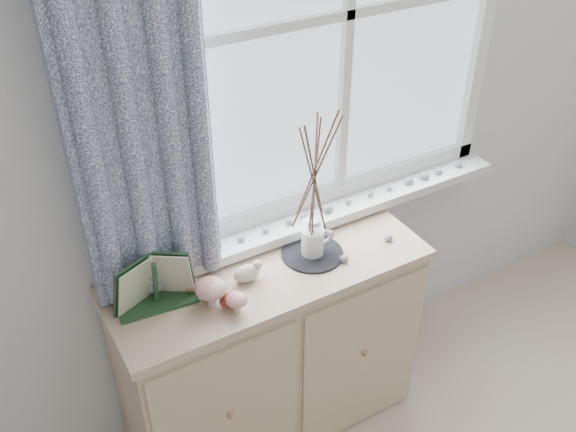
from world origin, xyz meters
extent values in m
cube|color=silver|center=(0.00, 2.00, 1.30)|extent=(4.00, 0.04, 2.60)
cube|color=silver|center=(0.30, 2.00, 1.65)|extent=(1.30, 0.01, 1.40)
cube|color=white|center=(0.30, 1.92, 0.88)|extent=(1.45, 0.16, 0.04)
cube|color=#0A1339|center=(-0.52, 1.87, 1.68)|extent=(0.44, 0.06, 1.61)
cube|color=#C8AB8C|center=(-0.15, 1.75, 0.41)|extent=(1.17, 0.43, 0.81)
cube|color=#C8AB8C|center=(-0.15, 1.75, 0.83)|extent=(1.20, 0.45, 0.03)
cube|color=beige|center=(-0.44, 1.53, 0.41)|extent=(0.55, 0.01, 0.75)
cube|color=beige|center=(0.14, 1.53, 0.41)|extent=(0.55, 0.01, 0.75)
cylinder|color=beige|center=(-0.41, 1.69, 0.89)|extent=(0.03, 0.03, 0.07)
ellipsoid|color=#9E1705|center=(-0.41, 1.69, 0.92)|extent=(0.11, 0.11, 0.06)
cylinder|color=beige|center=(-0.35, 1.62, 0.87)|extent=(0.03, 0.03, 0.05)
ellipsoid|color=#9E1705|center=(-0.35, 1.62, 0.90)|extent=(0.08, 0.08, 0.04)
ellipsoid|color=tan|center=(-0.40, 1.71, 0.88)|extent=(0.05, 0.04, 0.07)
ellipsoid|color=tan|center=(-0.44, 1.78, 0.88)|extent=(0.05, 0.04, 0.07)
ellipsoid|color=maroon|center=(-0.36, 1.65, 0.88)|extent=(0.05, 0.04, 0.07)
cylinder|color=black|center=(0.03, 1.75, 0.85)|extent=(0.23, 0.23, 0.01)
cylinder|color=white|center=(0.03, 1.75, 0.91)|extent=(0.10, 0.10, 0.10)
cone|color=white|center=(0.03, 1.75, 0.98)|extent=(0.08, 0.08, 0.04)
cylinder|color=white|center=(0.03, 1.75, 1.00)|extent=(0.05, 0.05, 0.02)
torus|color=white|center=(0.08, 1.75, 0.91)|extent=(0.06, 0.03, 0.06)
ellipsoid|color=gray|center=(0.11, 1.65, 0.86)|extent=(0.04, 0.03, 0.02)
ellipsoid|color=gray|center=(0.15, 1.81, 0.86)|extent=(0.04, 0.03, 0.02)
ellipsoid|color=gray|center=(0.33, 1.67, 0.86)|extent=(0.04, 0.03, 0.02)
ellipsoid|color=gray|center=(0.03, 1.85, 0.86)|extent=(0.04, 0.03, 0.02)
camera|label=1|loc=(-0.99, 0.17, 2.35)|focal=40.00mm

